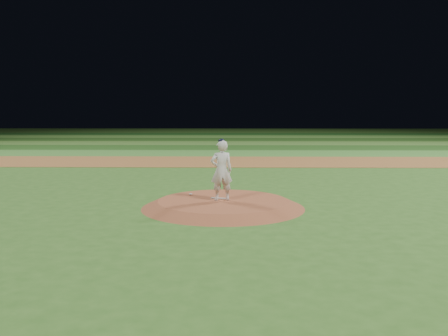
% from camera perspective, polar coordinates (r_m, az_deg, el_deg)
% --- Properties ---
extents(ground, '(120.00, 120.00, 0.00)m').
position_cam_1_polar(ground, '(16.93, -0.11, -4.53)').
color(ground, '#2E5C1D').
rests_on(ground, ground).
extents(infield_dirt_band, '(70.00, 6.00, 0.02)m').
position_cam_1_polar(infield_dirt_band, '(30.77, 0.37, 0.74)').
color(infield_dirt_band, brown).
rests_on(infield_dirt_band, ground).
extents(outfield_stripe_0, '(70.00, 5.00, 0.02)m').
position_cam_1_polar(outfield_stripe_0, '(36.24, 0.46, 1.70)').
color(outfield_stripe_0, '#377329').
rests_on(outfield_stripe_0, ground).
extents(outfield_stripe_1, '(70.00, 5.00, 0.02)m').
position_cam_1_polar(outfield_stripe_1, '(41.22, 0.52, 2.35)').
color(outfield_stripe_1, '#1E4716').
rests_on(outfield_stripe_1, ground).
extents(outfield_stripe_2, '(70.00, 5.00, 0.02)m').
position_cam_1_polar(outfield_stripe_2, '(46.20, 0.57, 2.86)').
color(outfield_stripe_2, '#3D6C27').
rests_on(outfield_stripe_2, ground).
extents(outfield_stripe_3, '(70.00, 5.00, 0.02)m').
position_cam_1_polar(outfield_stripe_3, '(51.19, 0.61, 3.28)').
color(outfield_stripe_3, '#1F4415').
rests_on(outfield_stripe_3, ground).
extents(outfield_stripe_4, '(70.00, 5.00, 0.02)m').
position_cam_1_polar(outfield_stripe_4, '(56.18, 0.64, 3.61)').
color(outfield_stripe_4, '#427A2C').
rests_on(outfield_stripe_4, ground).
extents(outfield_stripe_5, '(70.00, 5.00, 0.02)m').
position_cam_1_polar(outfield_stripe_5, '(61.17, 0.66, 3.90)').
color(outfield_stripe_5, '#1A4C18').
rests_on(outfield_stripe_5, ground).
extents(pitchers_mound, '(5.50, 5.50, 0.25)m').
position_cam_1_polar(pitchers_mound, '(16.90, -0.11, -4.12)').
color(pitchers_mound, brown).
rests_on(pitchers_mound, ground).
extents(pitching_rubber, '(0.55, 0.27, 0.03)m').
position_cam_1_polar(pitching_rubber, '(17.17, -0.62, -3.48)').
color(pitching_rubber, beige).
rests_on(pitching_rubber, pitchers_mound).
extents(rosin_bag, '(0.13, 0.13, 0.07)m').
position_cam_1_polar(rosin_bag, '(17.87, -3.81, -3.00)').
color(rosin_bag, white).
rests_on(rosin_bag, pitchers_mound).
extents(pitcher_on_mound, '(0.83, 0.64, 2.09)m').
position_cam_1_polar(pitcher_on_mound, '(16.68, -0.29, -0.26)').
color(pitcher_on_mound, silver).
rests_on(pitcher_on_mound, pitchers_mound).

